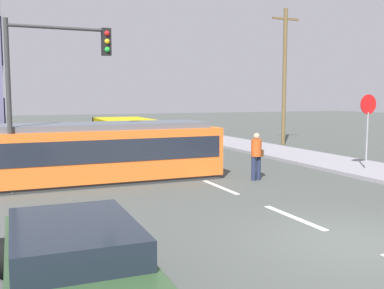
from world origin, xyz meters
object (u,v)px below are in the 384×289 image
streetcar_tram (99,151)px  parked_sedan_mid (41,153)px  parked_sedan_near (73,259)px  stop_sign (368,116)px  utility_pole_mid (284,75)px  city_bus (126,135)px  pedestrian_crossing (256,154)px  traffic_light_mast (51,73)px

streetcar_tram → parked_sedan_mid: 4.31m
parked_sedan_near → stop_sign: (12.16, 6.96, 1.57)m
utility_pole_mid → city_bus: bearing=-173.4°
streetcar_tram → city_bus: bearing=67.7°
streetcar_tram → parked_sedan_near: size_ratio=1.89×
pedestrian_crossing → utility_pole_mid: utility_pole_mid is taller
city_bus → traffic_light_mast: 9.07m
parked_sedan_mid → utility_pole_mid: (14.41, 3.62, 3.64)m
streetcar_tram → utility_pole_mid: 15.19m
city_bus → utility_pole_mid: size_ratio=0.66×
parked_sedan_near → utility_pole_mid: utility_pole_mid is taller
parked_sedan_mid → utility_pole_mid: 15.29m
streetcar_tram → pedestrian_crossing: (5.11, -1.93, -0.11)m
parked_sedan_mid → utility_pole_mid: size_ratio=0.57×
utility_pole_mid → streetcar_tram: bearing=-149.3°
parked_sedan_near → stop_sign: bearing=29.8°
traffic_light_mast → parked_sedan_mid: bearing=90.1°
pedestrian_crossing → traffic_light_mast: size_ratio=0.32×
city_bus → utility_pole_mid: (10.14, 1.16, 3.22)m
parked_sedan_near → utility_pole_mid: (14.97, 16.67, 3.64)m
stop_sign → parked_sedan_near: bearing=-150.2°
streetcar_tram → city_bus: (2.63, 6.42, -0.00)m
parked_sedan_mid → traffic_light_mast: size_ratio=0.89×
city_bus → parked_sedan_near: size_ratio=1.23×
traffic_light_mast → utility_pole_mid: 16.85m
city_bus → utility_pole_mid: 10.70m
pedestrian_crossing → parked_sedan_near: pedestrian_crossing is taller
city_bus → utility_pole_mid: utility_pole_mid is taller
parked_sedan_near → utility_pole_mid: bearing=48.1°
parked_sedan_mid → stop_sign: bearing=-27.7°
pedestrian_crossing → utility_pole_mid: (7.65, 9.52, 3.32)m
streetcar_tram → parked_sedan_mid: size_ratio=1.79×
stop_sign → city_bus: bearing=130.6°
streetcar_tram → city_bus: 6.94m
stop_sign → parked_sedan_mid: bearing=152.3°
city_bus → parked_sedan_near: (-4.84, -15.51, -0.42)m
streetcar_tram → traffic_light_mast: traffic_light_mast is taller
parked_sedan_near → stop_sign: 14.10m
pedestrian_crossing → city_bus: bearing=106.6°
streetcar_tram → traffic_light_mast: bearing=-145.1°
traffic_light_mast → parked_sedan_near: bearing=-94.1°
pedestrian_crossing → parked_sedan_near: bearing=-135.7°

